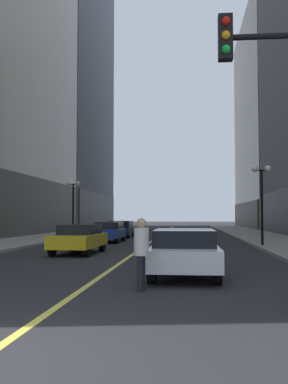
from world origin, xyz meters
TOP-DOWN VIEW (x-y plane):
  - ground_plane at (0.00, 35.00)m, footprint 200.00×200.00m
  - sidewalk_left at (-8.25, 35.00)m, footprint 4.50×78.00m
  - sidewalk_right at (8.25, 35.00)m, footprint 4.50×78.00m
  - lane_centre_stripe at (0.00, 35.00)m, footprint 0.16×70.00m
  - building_left_far at (-17.69, 60.00)m, footprint 14.57×26.00m
  - building_right_far at (16.54, 60.00)m, footprint 12.29×26.00m
  - car_white at (2.35, 7.92)m, footprint 1.87×4.73m
  - car_yellow at (-2.46, 15.14)m, footprint 1.85×4.40m
  - car_blue at (-2.65, 23.94)m, footprint 1.77×4.04m
  - car_navy at (-2.89, 30.72)m, footprint 1.99×4.28m
  - pedestrian_in_white_shirt at (1.39, 5.22)m, footprint 0.40×0.40m
  - street_lamp_left_far at (-6.40, 29.24)m, footprint 1.06×0.36m
  - street_lamp_right_mid at (6.40, 19.67)m, footprint 1.06×0.36m

SIDE VIEW (x-z plane):
  - ground_plane at x=0.00m, z-range 0.00..0.00m
  - lane_centre_stripe at x=0.00m, z-range 0.00..0.01m
  - sidewalk_left at x=-8.25m, z-range 0.00..0.15m
  - sidewalk_right at x=8.25m, z-range 0.00..0.15m
  - car_blue at x=-2.65m, z-range 0.06..1.38m
  - car_yellow at x=-2.46m, z-range 0.06..1.38m
  - car_navy at x=-2.89m, z-range 0.06..1.38m
  - car_white at x=2.35m, z-range 0.06..1.38m
  - pedestrian_in_white_shirt at x=1.39m, z-range 0.13..1.79m
  - street_lamp_left_far at x=-6.40m, z-range 1.04..5.47m
  - street_lamp_right_mid at x=6.40m, z-range 1.04..5.47m
  - building_right_far at x=16.54m, z-range -0.06..30.01m
  - building_left_far at x=-17.69m, z-range -0.07..53.69m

